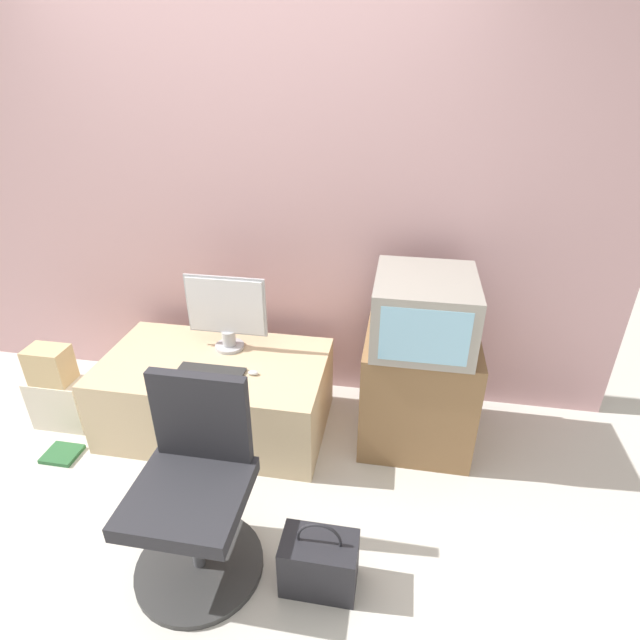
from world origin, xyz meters
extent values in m
plane|color=beige|center=(0.00, 0.00, 0.00)|extent=(12.00, 12.00, 0.00)
cube|color=#CC9EA3|center=(0.00, 1.32, 1.30)|extent=(4.40, 0.05, 2.60)
cube|color=#CCB289|center=(-0.13, 0.78, 0.23)|extent=(1.28, 0.74, 0.46)
cube|color=olive|center=(1.04, 0.88, 0.33)|extent=(0.61, 0.58, 0.66)
cylinder|color=#B2B2B7|center=(-0.08, 0.93, 0.47)|extent=(0.17, 0.17, 0.02)
cylinder|color=#B2B2B7|center=(-0.08, 0.93, 0.53)|extent=(0.08, 0.08, 0.09)
cube|color=#B2B2B7|center=(-0.08, 0.94, 0.74)|extent=(0.47, 0.01, 0.36)
cube|color=silver|center=(-0.08, 0.93, 0.74)|extent=(0.45, 0.02, 0.33)
cube|color=#2D2D2D|center=(-0.09, 0.66, 0.47)|extent=(0.37, 0.13, 0.01)
ellipsoid|color=silver|center=(0.14, 0.68, 0.47)|extent=(0.06, 0.03, 0.02)
cube|color=gray|center=(1.02, 0.86, 0.84)|extent=(0.51, 0.56, 0.36)
cube|color=#8CC6E5|center=(1.02, 0.59, 0.84)|extent=(0.42, 0.01, 0.28)
cylinder|color=#333333|center=(0.12, -0.16, 0.01)|extent=(0.56, 0.56, 0.03)
cylinder|color=#4C4C51|center=(0.12, -0.16, 0.22)|extent=(0.05, 0.05, 0.37)
cube|color=#28282D|center=(0.12, -0.16, 0.44)|extent=(0.46, 0.46, 0.07)
cube|color=#28282D|center=(0.12, 0.04, 0.68)|extent=(0.42, 0.05, 0.42)
cube|color=beige|center=(-1.06, 0.62, 0.16)|extent=(0.34, 0.17, 0.32)
cube|color=#D1B27F|center=(-1.06, 0.62, 0.43)|extent=(0.23, 0.16, 0.22)
cube|color=#232328|center=(0.65, -0.14, 0.13)|extent=(0.32, 0.19, 0.26)
torus|color=#232328|center=(0.65, -0.14, 0.27)|extent=(0.19, 0.01, 0.19)
cube|color=#2D6638|center=(-0.91, 0.36, 0.01)|extent=(0.19, 0.17, 0.02)
camera|label=1|loc=(0.89, -1.48, 2.00)|focal=28.00mm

